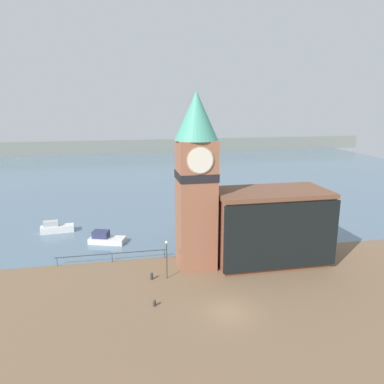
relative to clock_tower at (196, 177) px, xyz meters
The scene contains 11 objects.
ground_plane 15.04m from the clock_tower, 85.34° to the right, with size 160.00×160.00×0.00m, color brown.
water 64.14m from the clock_tower, 89.22° to the left, with size 160.00×120.00×0.00m.
far_shoreline 103.56m from the clock_tower, 89.52° to the left, with size 180.00×3.00×5.00m.
pier_railing 14.11m from the clock_tower, 163.05° to the left, with size 13.37×0.08×1.09m.
clock_tower is the anchor object (origin of this frame).
pier_building 10.96m from the clock_tower, ahead, with size 13.50×7.11×8.88m.
boat_near 17.60m from the clock_tower, 138.10° to the left, with size 5.24×3.58×1.69m.
boat_far 25.79m from the clock_tower, 139.45° to the left, with size 4.86×2.05×1.81m.
mooring_bollard_near 11.93m from the clock_tower, 154.69° to the right, with size 0.31×0.31×0.80m.
mooring_bollard_far 14.39m from the clock_tower, 125.19° to the right, with size 0.30×0.30×0.62m.
lamp_post 8.98m from the clock_tower, 144.99° to the right, with size 0.32×0.32×4.38m.
Camera 1 is at (-9.44, -29.83, 18.99)m, focal length 35.00 mm.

